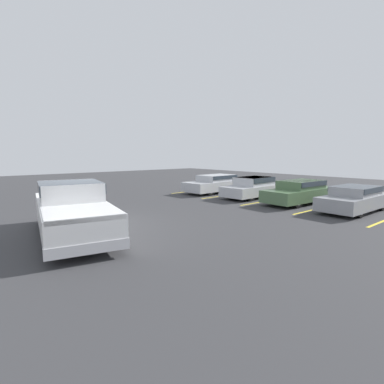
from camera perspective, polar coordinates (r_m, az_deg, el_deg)
ground_plane at (r=11.72m, az=-19.70°, el=-6.24°), size 60.00×60.00×0.00m
stall_stripe_a at (r=21.69m, az=1.94°, el=0.35°), size 0.12×5.45×0.01m
stall_stripe_b at (r=19.58m, az=7.82°, el=-0.48°), size 0.12×5.45×0.01m
stall_stripe_c at (r=17.74m, az=15.01°, el=-1.50°), size 0.12×5.45×0.01m
stall_stripe_d at (r=16.24m, az=23.71°, el=-2.69°), size 0.12×5.45×0.01m
pickup_truck at (r=10.35m, az=-21.78°, el=-3.18°), size 5.94×3.06×1.74m
parked_sedan_a at (r=20.49m, az=4.57°, el=1.72°), size 2.08×4.82×1.20m
parked_sedan_b at (r=18.48m, az=11.60°, el=1.00°), size 1.94×4.38×1.24m
parked_sedan_c at (r=17.00m, az=19.92°, el=0.16°), size 1.87×4.75×1.23m
parked_sedan_d at (r=15.68m, az=28.58°, el=-1.02°), size 1.75×4.31×1.17m
wheel_stop_curb at (r=20.98m, az=17.38°, el=-0.04°), size 1.62×0.20×0.14m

